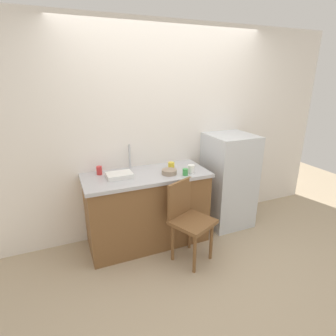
{
  "coord_description": "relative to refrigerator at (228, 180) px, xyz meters",
  "views": [
    {
      "loc": [
        -1.27,
        -2.09,
        1.95
      ],
      "look_at": [
        -0.13,
        0.6,
        0.94
      ],
      "focal_mm": 28.63,
      "sensor_mm": 36.0,
      "label": 1
    }
  ],
  "objects": [
    {
      "name": "cup_red",
      "position": [
        -1.65,
        0.17,
        0.31
      ],
      "size": [
        0.06,
        0.06,
        0.1
      ],
      "primitive_type": "cylinder",
      "color": "red",
      "rests_on": "countertop"
    },
    {
      "name": "countertop",
      "position": [
        -1.15,
        -0.01,
        0.25
      ],
      "size": [
        1.43,
        0.64,
        0.04
      ],
      "primitive_type": "cube",
      "color": "#B7B7BC",
      "rests_on": "cabinet_base"
    },
    {
      "name": "faucet",
      "position": [
        -1.27,
        0.24,
        0.41
      ],
      "size": [
        0.02,
        0.02,
        0.29
      ],
      "primitive_type": "cylinder",
      "color": "#B7B7BC",
      "rests_on": "countertop"
    },
    {
      "name": "dish_tray",
      "position": [
        -1.46,
        -0.01,
        0.29
      ],
      "size": [
        0.28,
        0.2,
        0.05
      ],
      "primitive_type": "cube",
      "color": "white",
      "rests_on": "countertop"
    },
    {
      "name": "cup_yellow",
      "position": [
        -0.82,
        0.03,
        0.31
      ],
      "size": [
        0.08,
        0.08,
        0.08
      ],
      "primitive_type": "cylinder",
      "color": "yellow",
      "rests_on": "countertop"
    },
    {
      "name": "cup_green",
      "position": [
        -0.76,
        -0.23,
        0.3
      ],
      "size": [
        0.06,
        0.06,
        0.08
      ],
      "primitive_type": "cylinder",
      "color": "green",
      "rests_on": "countertop"
    },
    {
      "name": "chair",
      "position": [
        -0.85,
        -0.49,
        -0.12
      ],
      "size": [
        0.53,
        0.53,
        0.89
      ],
      "rotation": [
        0.0,
        0.0,
        0.43
      ],
      "color": "brown",
      "rests_on": "ground_plane"
    },
    {
      "name": "refrigerator",
      "position": [
        0.0,
        0.0,
        0.0
      ],
      "size": [
        0.57,
        0.57,
        1.24
      ],
      "primitive_type": "cube",
      "color": "silver",
      "rests_on": "ground_plane"
    },
    {
      "name": "cabinet_base",
      "position": [
        -1.15,
        -0.01,
        -0.2
      ],
      "size": [
        1.39,
        0.6,
        0.85
      ],
      "primitive_type": "cube",
      "color": "brown",
      "rests_on": "ground_plane"
    },
    {
      "name": "cup_white",
      "position": [
        -0.67,
        -0.19,
        0.31
      ],
      "size": [
        0.08,
        0.08,
        0.1
      ],
      "primitive_type": "cylinder",
      "color": "white",
      "rests_on": "countertop"
    },
    {
      "name": "terracotta_bowl",
      "position": [
        -0.92,
        -0.13,
        0.29
      ],
      "size": [
        0.17,
        0.17,
        0.05
      ],
      "primitive_type": "cylinder",
      "color": "gray",
      "rests_on": "countertop"
    },
    {
      "name": "back_wall",
      "position": [
        -0.77,
        0.34,
        0.66
      ],
      "size": [
        4.8,
        0.1,
        2.55
      ],
      "primitive_type": "cube",
      "color": "white",
      "rests_on": "ground_plane"
    },
    {
      "name": "ground_plane",
      "position": [
        -0.77,
        -0.66,
        -0.62
      ],
      "size": [
        8.0,
        8.0,
        0.0
      ],
      "primitive_type": "plane",
      "color": "tan"
    }
  ]
}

